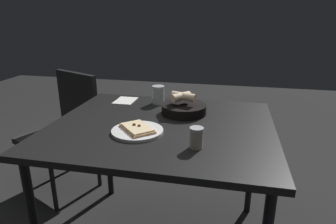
# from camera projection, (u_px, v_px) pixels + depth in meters

# --- Properties ---
(dining_table) EXTENTS (0.94, 1.09, 0.75)m
(dining_table) POSITION_uv_depth(u_px,v_px,m) (162.00, 136.00, 1.50)
(dining_table) COLOR black
(dining_table) RESTS_ON ground
(pizza_plate) EXTENTS (0.24, 0.24, 0.04)m
(pizza_plate) POSITION_uv_depth(u_px,v_px,m) (137.00, 130.00, 1.37)
(pizza_plate) COLOR white
(pizza_plate) RESTS_ON dining_table
(bread_basket) EXTENTS (0.24, 0.24, 0.12)m
(bread_basket) POSITION_uv_depth(u_px,v_px,m) (184.00, 108.00, 1.62)
(bread_basket) COLOR black
(bread_basket) RESTS_ON dining_table
(beer_glass) EXTENTS (0.07, 0.07, 0.11)m
(beer_glass) POSITION_uv_depth(u_px,v_px,m) (158.00, 96.00, 1.79)
(beer_glass) COLOR silver
(beer_glass) RESTS_ON dining_table
(pepper_shaker) EXTENTS (0.06, 0.06, 0.09)m
(pepper_shaker) POSITION_uv_depth(u_px,v_px,m) (196.00, 139.00, 1.21)
(pepper_shaker) COLOR #BFB299
(pepper_shaker) RESTS_ON dining_table
(napkin) EXTENTS (0.16, 0.12, 0.00)m
(napkin) POSITION_uv_depth(u_px,v_px,m) (125.00, 101.00, 1.86)
(napkin) COLOR white
(napkin) RESTS_ON dining_table
(chair_near) EXTENTS (0.58, 0.58, 0.86)m
(chair_near) POSITION_uv_depth(u_px,v_px,m) (66.00, 125.00, 2.16)
(chair_near) COLOR #282828
(chair_near) RESTS_ON ground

